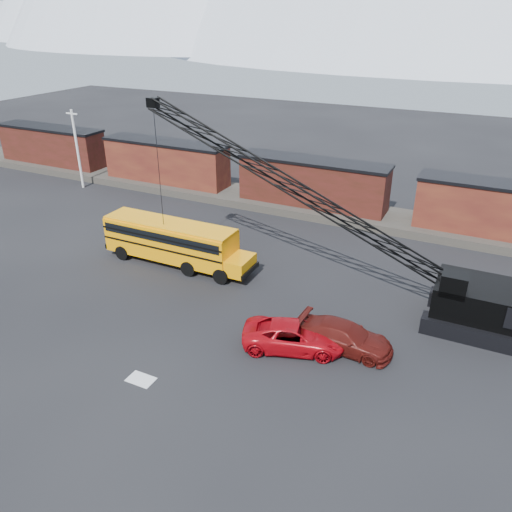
{
  "coord_description": "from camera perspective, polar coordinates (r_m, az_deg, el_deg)",
  "views": [
    {
      "loc": [
        14.39,
        -19.24,
        16.69
      ],
      "look_at": [
        2.2,
        5.76,
        3.0
      ],
      "focal_mm": 35.0,
      "sensor_mm": 36.0,
      "label": 1
    }
  ],
  "objects": [
    {
      "name": "boxcar_mid",
      "position": [
        45.85,
        6.5,
        8.36
      ],
      "size": [
        13.7,
        3.1,
        4.17
      ],
      "color": "#4D1915",
      "rests_on": "gravel_berm"
    },
    {
      "name": "gravel_berm",
      "position": [
        46.64,
        6.35,
        5.54
      ],
      "size": [
        120.0,
        5.0,
        0.7
      ],
      "primitive_type": "cube",
      "color": "#453F39",
      "rests_on": "ground"
    },
    {
      "name": "red_pickup",
      "position": [
        27.61,
        4.38,
        -9.06
      ],
      "size": [
        6.14,
        4.19,
        1.56
      ],
      "primitive_type": "imported",
      "rotation": [
        0.0,
        0.0,
        1.88
      ],
      "color": "#B30812",
      "rests_on": "ground"
    },
    {
      "name": "maroon_suv",
      "position": [
        27.91,
        10.13,
        -9.06
      ],
      "size": [
        5.35,
        2.36,
        1.53
      ],
      "primitive_type": "imported",
      "rotation": [
        0.0,
        0.0,
        1.53
      ],
      "color": "#50120E",
      "rests_on": "ground"
    },
    {
      "name": "boxcar_west_far",
      "position": [
        63.61,
        -22.29,
        11.66
      ],
      "size": [
        13.7,
        3.1,
        4.17
      ],
      "color": "#4D1915",
      "rests_on": "gravel_berm"
    },
    {
      "name": "ground",
      "position": [
        29.25,
        -8.96,
        -8.95
      ],
      "size": [
        160.0,
        160.0,
        0.0
      ],
      "primitive_type": "plane",
      "color": "black",
      "rests_on": "ground"
    },
    {
      "name": "crawler_crane",
      "position": [
        30.57,
        5.96,
        6.75
      ],
      "size": [
        24.05,
        4.2,
        12.01
      ],
      "color": "black",
      "rests_on": "ground"
    },
    {
      "name": "school_bus",
      "position": [
        36.37,
        -9.31,
        1.67
      ],
      "size": [
        11.65,
        2.65,
        3.19
      ],
      "color": "orange",
      "rests_on": "ground"
    },
    {
      "name": "boxcar_east_near",
      "position": [
        43.56,
        26.72,
        4.7
      ],
      "size": [
        13.7,
        3.1,
        4.17
      ],
      "color": "#461714",
      "rests_on": "gravel_berm"
    },
    {
      "name": "utility_pole",
      "position": [
        54.93,
        -19.75,
        11.51
      ],
      "size": [
        1.4,
        0.24,
        8.0
      ],
      "color": "silver",
      "rests_on": "ground"
    },
    {
      "name": "snow_patch",
      "position": [
        26.52,
        -13.01,
        -13.58
      ],
      "size": [
        1.4,
        0.9,
        0.02
      ],
      "primitive_type": "cube",
      "color": "silver",
      "rests_on": "ground"
    },
    {
      "name": "boxcar_west_near",
      "position": [
        53.09,
        -10.21,
        10.6
      ],
      "size": [
        13.7,
        3.1,
        4.17
      ],
      "color": "#461714",
      "rests_on": "gravel_berm"
    }
  ]
}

